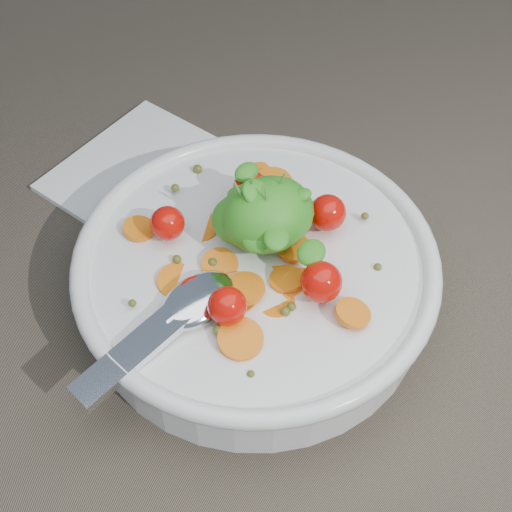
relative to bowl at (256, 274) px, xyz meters
name	(u,v)px	position (x,y,z in m)	size (l,w,h in m)	color
ground	(246,326)	(-0.02, -0.02, -0.03)	(6.00, 6.00, 0.00)	brown
bowl	(256,274)	(0.00, 0.00, 0.00)	(0.32, 0.30, 0.13)	white
napkin	(143,172)	(-0.03, 0.19, -0.03)	(0.17, 0.15, 0.01)	white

